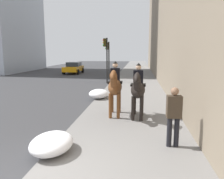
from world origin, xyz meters
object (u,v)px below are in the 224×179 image
mounted_horse_far (138,89)px  car_near_lane (74,68)px  traffic_light_far_curb (108,54)px  pedestrian_greeting (174,113)px  traffic_light_near_curb (106,53)px  mounted_horse_near (115,86)px

mounted_horse_far → car_near_lane: (18.90, 8.21, -0.58)m
car_near_lane → traffic_light_far_curb: traffic_light_far_curb is taller
pedestrian_greeting → car_near_lane: size_ratio=0.41×
pedestrian_greeting → traffic_light_near_curb: (13.42, 3.85, 1.54)m
mounted_horse_far → car_near_lane: size_ratio=0.53×
car_near_lane → mounted_horse_far: bearing=22.1°
mounted_horse_near → mounted_horse_far: bearing=75.2°
pedestrian_greeting → traffic_light_near_curb: size_ratio=0.43×
mounted_horse_far → traffic_light_near_curb: (10.75, 2.85, 1.31)m
mounted_horse_near → car_near_lane: (18.69, 7.26, -0.63)m
traffic_light_far_curb → pedestrian_greeting: bearing=-165.8°
traffic_light_near_curb → mounted_horse_near: bearing=-169.8°
mounted_horse_near → car_near_lane: 20.06m
car_near_lane → mounted_horse_near: bearing=19.9°
mounted_horse_near → pedestrian_greeting: 3.49m
traffic_light_near_curb → car_near_lane: bearing=33.3°
traffic_light_far_curb → mounted_horse_near: bearing=-171.0°
mounted_horse_far → traffic_light_near_curb: bearing=-162.4°
mounted_horse_near → car_near_lane: size_ratio=0.55×
traffic_light_far_curb → traffic_light_near_curb: bearing=-176.3°
mounted_horse_far → pedestrian_greeting: (-2.67, -1.00, -0.23)m
mounted_horse_far → pedestrian_greeting: bearing=23.3°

